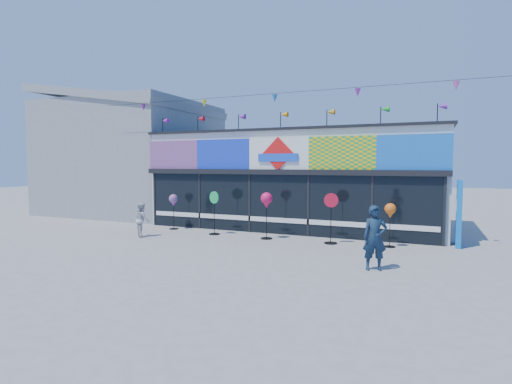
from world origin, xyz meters
The scene contains 11 objects.
ground centered at (0.00, 0.00, 0.00)m, with size 80.00×80.00×0.00m, color gray.
kite_shop centered at (0.00, 5.94, 2.05)m, with size 16.00×5.70×5.31m.
neighbour_building centered at (-10.00, 7.00, 3.20)m, with size 8.18×7.20×6.87m.
blue_sign centered at (6.24, 3.64, 1.09)m, with size 0.23×1.09×2.17m.
spinner_0 centered at (-4.38, 2.79, 1.17)m, with size 0.37×0.37×1.46m.
spinner_1 centered at (-2.22, 2.36, 0.88)m, with size 0.46×0.42×1.66m.
spinner_2 centered at (-0.04, 2.31, 1.35)m, with size 0.43×0.43×1.69m.
spinner_3 centered at (2.29, 2.36, 0.91)m, with size 0.48×0.44×1.72m.
spinner_4 centered at (4.18, 2.56, 1.15)m, with size 0.36×0.36×1.44m.
adult_man centered at (4.07, -0.56, 0.83)m, with size 0.60×0.40×1.66m, color #13263B.
child centered at (-4.50, 0.92, 0.64)m, with size 0.62×0.36×1.28m, color silver.
Camera 1 is at (5.25, -10.97, 2.70)m, focal length 28.00 mm.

